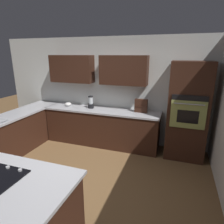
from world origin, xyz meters
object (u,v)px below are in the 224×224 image
Objects in this scene: wall_oven at (187,112)px; spice_rack at (141,106)px; blender at (91,103)px; mixing_bowl at (68,104)px.

spice_rack is (1.00, -0.08, 0.02)m from wall_oven.
wall_oven is at bearing 178.91° from blender.
spice_rack reaches higher than mixing_bowl.
blender is at bearing 1.89° from spice_rack.
mixing_bowl is at bearing -0.84° from wall_oven.
wall_oven reaches higher than spice_rack.
wall_oven is 12.23× the size of mixing_bowl.
blender is 1.82× the size of mixing_bowl.
wall_oven is at bearing 175.19° from spice_rack.
wall_oven is at bearing 179.16° from mixing_bowl.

